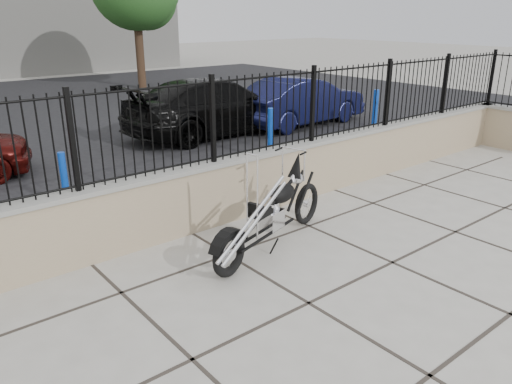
{
  "coord_description": "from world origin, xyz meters",
  "views": [
    {
      "loc": [
        -4.94,
        -3.3,
        2.99
      ],
      "look_at": [
        -0.93,
        1.61,
        0.72
      ],
      "focal_mm": 35.0,
      "sensor_mm": 36.0,
      "label": 1
    }
  ],
  "objects": [
    {
      "name": "ground_plane",
      "position": [
        0.0,
        0.0,
        0.0
      ],
      "size": [
        90.0,
        90.0,
        0.0
      ],
      "primitive_type": "plane",
      "color": "#99968E",
      "rests_on": "ground"
    },
    {
      "name": "car_black",
      "position": [
        2.42,
        7.38,
        0.72
      ],
      "size": [
        5.02,
        2.13,
        1.45
      ],
      "primitive_type": "imported",
      "rotation": [
        0.0,
        0.0,
        1.59
      ],
      "color": "black",
      "rests_on": "parking_lot"
    },
    {
      "name": "bollard_b",
      "position": [
        1.96,
        4.67,
        0.55
      ],
      "size": [
        0.17,
        0.17,
        1.11
      ],
      "primitive_type": "cylinder",
      "rotation": [
        0.0,
        0.0,
        -0.41
      ],
      "color": "#0B32B3",
      "rests_on": "ground_plane"
    },
    {
      "name": "chopper_motorcycle",
      "position": [
        -0.93,
        1.31,
        0.72
      ],
      "size": [
        2.42,
        1.1,
        1.44
      ],
      "primitive_type": null,
      "rotation": [
        0.0,
        0.0,
        0.29
      ],
      "color": "black",
      "rests_on": "ground_plane"
    },
    {
      "name": "car_blue",
      "position": [
        4.96,
        6.82,
        0.67
      ],
      "size": [
        4.14,
        1.64,
        1.34
      ],
      "primitive_type": "imported",
      "rotation": [
        0.0,
        0.0,
        1.63
      ],
      "color": "#0E1134",
      "rests_on": "parking_lot"
    },
    {
      "name": "parking_lot",
      "position": [
        0.0,
        12.5,
        0.0
      ],
      "size": [
        30.0,
        30.0,
        0.0
      ],
      "primitive_type": "plane",
      "color": "black",
      "rests_on": "ground"
    },
    {
      "name": "retaining_wall",
      "position": [
        0.0,
        2.5,
        0.48
      ],
      "size": [
        14.0,
        0.36,
        0.96
      ],
      "primitive_type": "cube",
      "color": "gray",
      "rests_on": "ground_plane"
    },
    {
      "name": "bollard_a",
      "position": [
        -2.52,
        4.54,
        0.47
      ],
      "size": [
        0.15,
        0.15,
        0.93
      ],
      "primitive_type": "cylinder",
      "rotation": [
        0.0,
        0.0,
        -0.41
      ],
      "color": "blue",
      "rests_on": "ground_plane"
    },
    {
      "name": "bollard_c",
      "position": [
        5.74,
        4.84,
        0.57
      ],
      "size": [
        0.17,
        0.17,
        1.13
      ],
      "primitive_type": "cylinder",
      "rotation": [
        0.0,
        0.0,
        0.28
      ],
      "color": "#0A3EA3",
      "rests_on": "ground_plane"
    },
    {
      "name": "iron_fence",
      "position": [
        0.0,
        2.5,
        1.56
      ],
      "size": [
        14.0,
        0.08,
        1.2
      ],
      "primitive_type": "cube",
      "color": "black",
      "rests_on": "retaining_wall"
    }
  ]
}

